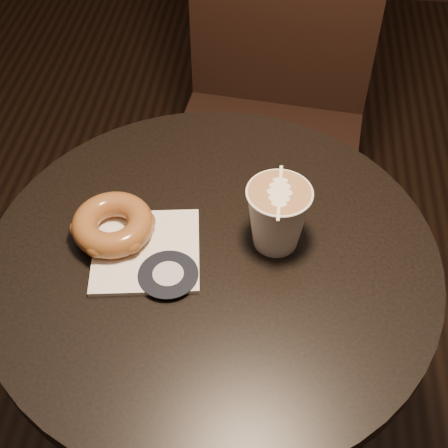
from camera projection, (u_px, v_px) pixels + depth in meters
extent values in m
plane|color=black|center=(217.00, 448.00, 1.52)|extent=(4.50, 4.50, 0.00)
cylinder|color=black|center=(212.00, 259.00, 0.97)|extent=(0.70, 0.70, 0.03)
cylinder|color=black|center=(215.00, 374.00, 1.24)|extent=(0.07, 0.07, 0.70)
cylinder|color=black|center=(217.00, 447.00, 1.51)|extent=(0.44, 0.44, 0.02)
cube|color=black|center=(264.00, 154.00, 1.49)|extent=(0.49, 0.49, 0.04)
cylinder|color=black|center=(174.00, 265.00, 1.58)|extent=(0.04, 0.04, 0.49)
cylinder|color=black|center=(321.00, 291.00, 1.53)|extent=(0.04, 0.04, 0.49)
cylinder|color=black|center=(208.00, 167.00, 1.82)|extent=(0.04, 0.04, 0.49)
cylinder|color=black|center=(336.00, 186.00, 1.77)|extent=(0.04, 0.04, 0.49)
cube|color=white|center=(146.00, 251.00, 0.95)|extent=(0.18, 0.18, 0.01)
torus|color=brown|center=(113.00, 224.00, 0.96)|extent=(0.13, 0.13, 0.04)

